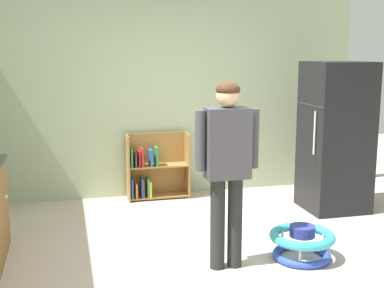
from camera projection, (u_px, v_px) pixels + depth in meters
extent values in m
plane|color=#C0AFA1|center=(217.00, 259.00, 4.75)|extent=(12.00, 12.00, 0.00)
cube|color=#A1B18B|center=(167.00, 93.00, 6.73)|extent=(5.20, 0.06, 2.70)
sphere|color=silver|center=(6.00, 196.00, 4.81)|extent=(0.04, 0.04, 0.04)
cube|color=black|center=(335.00, 137.00, 6.11)|extent=(0.70, 0.68, 1.78)
cylinder|color=silver|center=(315.00, 133.00, 5.85)|extent=(0.02, 0.02, 0.50)
cube|color=#333333|center=(310.00, 105.00, 5.96)|extent=(0.01, 0.67, 0.01)
cube|color=olive|center=(128.00, 168.00, 6.55)|extent=(0.02, 0.28, 0.85)
cube|color=olive|center=(187.00, 165.00, 6.74)|extent=(0.02, 0.28, 0.85)
cube|color=olive|center=(156.00, 164.00, 6.77)|extent=(0.80, 0.02, 0.85)
cube|color=olive|center=(158.00, 196.00, 6.71)|extent=(0.76, 0.24, 0.02)
cube|color=olive|center=(158.00, 166.00, 6.64)|extent=(0.76, 0.24, 0.02)
cube|color=#2853A3|center=(132.00, 188.00, 6.58)|extent=(0.02, 0.17, 0.26)
cube|color=#30914C|center=(131.00, 158.00, 6.51)|extent=(0.02, 0.17, 0.24)
cube|color=orange|center=(136.00, 190.00, 6.60)|extent=(0.02, 0.17, 0.18)
cube|color=#47353C|center=(135.00, 160.00, 6.53)|extent=(0.02, 0.17, 0.18)
cube|color=#2F4D9B|center=(142.00, 187.00, 6.61)|extent=(0.02, 0.17, 0.26)
cube|color=#AF1F1A|center=(139.00, 159.00, 6.53)|extent=(0.02, 0.17, 0.21)
cube|color=#4A353E|center=(143.00, 188.00, 6.62)|extent=(0.02, 0.17, 0.23)
cube|color=red|center=(142.00, 157.00, 6.54)|extent=(0.02, 0.17, 0.24)
cube|color=#358742|center=(148.00, 187.00, 6.63)|extent=(0.03, 0.17, 0.24)
cube|color=#2257A6|center=(151.00, 158.00, 6.57)|extent=(0.03, 0.17, 0.21)
cube|color=gold|center=(150.00, 189.00, 6.64)|extent=(0.03, 0.17, 0.21)
cube|color=#298247|center=(156.00, 156.00, 6.58)|extent=(0.03, 0.17, 0.24)
cylinder|color=#242826|center=(218.00, 224.00, 4.49)|extent=(0.13, 0.13, 0.82)
cylinder|color=#242826|center=(235.00, 222.00, 4.53)|extent=(0.13, 0.13, 0.82)
cube|color=#444247|center=(227.00, 143.00, 4.38)|extent=(0.38, 0.22, 0.61)
cylinder|color=#444247|center=(200.00, 141.00, 4.32)|extent=(0.09, 0.09, 0.52)
cylinder|color=#444247|center=(254.00, 138.00, 4.44)|extent=(0.09, 0.09, 0.52)
sphere|color=#E1B483|center=(228.00, 96.00, 4.31)|extent=(0.20, 0.20, 0.20)
ellipsoid|color=#432919|center=(228.00, 90.00, 4.30)|extent=(0.21, 0.21, 0.13)
torus|color=blue|center=(301.00, 255.00, 4.76)|extent=(0.54, 0.54, 0.07)
torus|color=#32AAB3|center=(302.00, 236.00, 4.73)|extent=(0.60, 0.60, 0.08)
cylinder|color=navy|center=(302.00, 231.00, 4.72)|extent=(0.23, 0.23, 0.10)
cylinder|color=silver|center=(323.00, 244.00, 4.80)|extent=(0.02, 0.02, 0.18)
cylinder|color=silver|center=(282.00, 239.00, 4.90)|extent=(0.02, 0.02, 0.18)
cylinder|color=silver|center=(300.00, 255.00, 4.53)|extent=(0.02, 0.02, 0.18)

